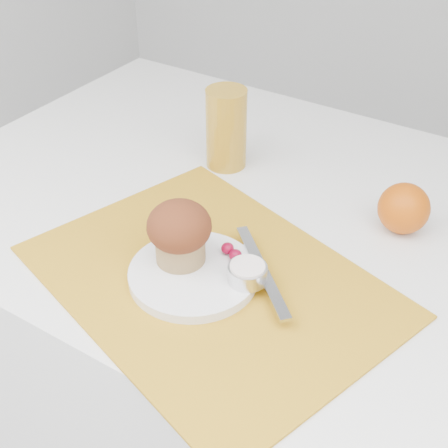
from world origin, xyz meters
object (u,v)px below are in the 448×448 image
Objects in this scene: juice_glass at (226,128)px; muffin at (179,232)px; orange at (404,208)px; plate at (193,274)px; table at (263,362)px.

muffin is at bearing -69.93° from juice_glass.
orange is 0.55× the size of juice_glass.
muffin is (-0.03, 0.01, 0.06)m from plate.
table is 12.76× the size of muffin.
table is at bearing 88.52° from plate.
orange is (0.20, 0.28, 0.03)m from plate.
plate is (-0.01, -0.21, 0.39)m from table.
muffin is (-0.03, -0.20, 0.44)m from table.
orange is at bearing 53.41° from plate.
plate is 1.26× the size of juice_glass.
orange is at bearing -3.55° from juice_glass.
juice_glass is at bearing 176.45° from orange.
juice_glass is at bearing 149.75° from table.
table is 14.99× the size of orange.
table is 8.23× the size of juice_glass.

